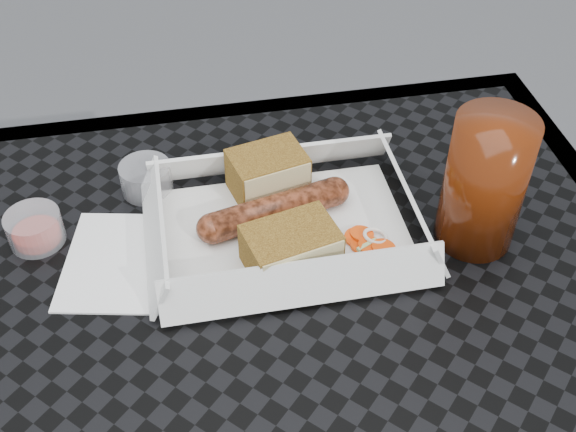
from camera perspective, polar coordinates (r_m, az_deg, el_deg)
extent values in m
cube|color=black|center=(0.55, -4.83, -16.14)|extent=(0.80, 0.80, 0.01)
cube|color=black|center=(0.83, -8.20, 7.07)|extent=(0.80, 0.03, 0.03)
cylinder|color=black|center=(1.12, 12.16, -7.39)|extent=(0.03, 0.03, 0.73)
cube|color=white|center=(0.67, -0.16, -1.17)|extent=(0.22, 0.15, 0.00)
cylinder|color=brown|center=(0.66, -1.05, 0.52)|extent=(0.13, 0.06, 0.03)
sphere|color=brown|center=(0.68, 3.71, 1.95)|extent=(0.03, 0.03, 0.03)
sphere|color=brown|center=(0.65, -6.06, -0.99)|extent=(0.03, 0.03, 0.03)
cube|color=brown|center=(0.69, -1.62, 3.42)|extent=(0.08, 0.06, 0.04)
cube|color=brown|center=(0.62, 0.23, -2.54)|extent=(0.09, 0.07, 0.04)
cylinder|color=#F3480A|center=(0.65, 5.85, -2.19)|extent=(0.02, 0.02, 0.00)
torus|color=white|center=(0.65, 6.67, -2.43)|extent=(0.02, 0.02, 0.00)
cube|color=#B2D17F|center=(0.66, 6.73, -1.92)|extent=(0.02, 0.02, 0.00)
cube|color=white|center=(0.66, -12.11, -3.51)|extent=(0.14, 0.14, 0.00)
cylinder|color=maroon|center=(0.69, -19.37, -0.94)|extent=(0.05, 0.05, 0.03)
cylinder|color=silver|center=(0.71, -11.15, 2.96)|extent=(0.05, 0.05, 0.03)
cylinder|color=#4D1906|center=(0.64, 15.27, 2.54)|extent=(0.07, 0.07, 0.13)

